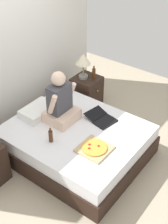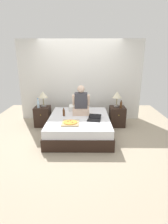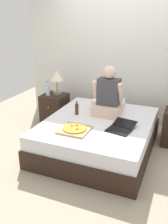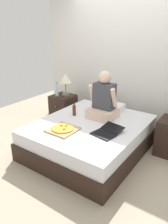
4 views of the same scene
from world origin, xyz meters
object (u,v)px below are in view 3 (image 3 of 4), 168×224
object	(u,v)px
lamp_on_left_nightstand	(57,77)
pizza_box	(75,129)
nightstand_left	(55,109)
beer_bottle_on_bed	(77,109)
person_seated	(108,97)
water_bottle	(48,90)
bed	(98,135)
laptop	(121,128)

from	to	relation	value
lamp_on_left_nightstand	pizza_box	distance (m)	1.50
nightstand_left	beer_bottle_on_bed	xyz separation A→B (m)	(0.71, -0.54, 0.29)
nightstand_left	person_seated	xyz separation A→B (m)	(1.16, -0.33, 0.48)
nightstand_left	person_seated	bearing A→B (deg)	-15.94
lamp_on_left_nightstand	water_bottle	bearing A→B (deg)	-130.60
person_seated	bed	bearing A→B (deg)	-98.36
lamp_on_left_nightstand	pizza_box	size ratio (longest dim) A/B	1.12
water_bottle	pizza_box	size ratio (longest dim) A/B	0.69
bed	pizza_box	xyz separation A→B (m)	(-0.19, -0.46, 0.27)
lamp_on_left_nightstand	person_seated	bearing A→B (deg)	-18.81
bed	laptop	xyz separation A→B (m)	(0.39, -0.18, 0.27)
pizza_box	person_seated	bearing A→B (deg)	72.95
bed	lamp_on_left_nightstand	distance (m)	1.44
pizza_box	beer_bottle_on_bed	distance (m)	0.61
water_bottle	laptop	xyz separation A→B (m)	(1.58, -0.73, -0.18)
nightstand_left	person_seated	world-z (taller)	person_seated
nightstand_left	person_seated	size ratio (longest dim) A/B	0.74
bed	pizza_box	distance (m)	0.56
laptop	water_bottle	bearing A→B (deg)	155.21
nightstand_left	bed	bearing A→B (deg)	-29.81
bed	water_bottle	xyz separation A→B (m)	(-1.19, 0.55, 0.45)
nightstand_left	pizza_box	xyz separation A→B (m)	(0.92, -1.10, 0.22)
person_seated	beer_bottle_on_bed	bearing A→B (deg)	-155.71
water_bottle	pizza_box	bearing A→B (deg)	-45.07
nightstand_left	person_seated	distance (m)	1.30
pizza_box	nightstand_left	bearing A→B (deg)	130.13
bed	laptop	size ratio (longest dim) A/B	4.09
pizza_box	bed	bearing A→B (deg)	67.53
water_bottle	beer_bottle_on_bed	distance (m)	0.91
lamp_on_left_nightstand	water_bottle	xyz separation A→B (m)	(-0.12, -0.14, -0.22)
lamp_on_left_nightstand	laptop	world-z (taller)	lamp_on_left_nightstand
pizza_box	lamp_on_left_nightstand	bearing A→B (deg)	127.64
pizza_box	beer_bottle_on_bed	bearing A→B (deg)	111.26
water_bottle	bed	bearing A→B (deg)	-24.66
nightstand_left	lamp_on_left_nightstand	size ratio (longest dim) A/B	1.29
lamp_on_left_nightstand	pizza_box	world-z (taller)	lamp_on_left_nightstand
bed	nightstand_left	size ratio (longest dim) A/B	3.28
lamp_on_left_nightstand	laptop	xyz separation A→B (m)	(1.46, -0.87, -0.40)
nightstand_left	beer_bottle_on_bed	distance (m)	0.93
water_bottle	person_seated	size ratio (longest dim) A/B	0.35
laptop	pizza_box	distance (m)	0.64
water_bottle	laptop	world-z (taller)	water_bottle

